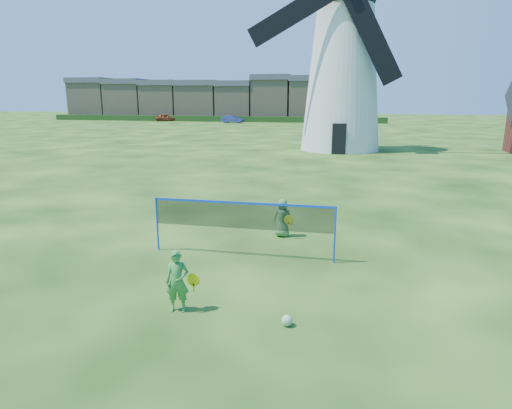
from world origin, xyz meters
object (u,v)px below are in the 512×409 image
(badminton_net, at_px, (242,216))
(play_ball, at_px, (287,321))
(car_right, at_px, (232,119))
(player_boy, at_px, (283,218))
(car_left, at_px, (166,118))
(player_girl, at_px, (178,281))
(windmill, at_px, (343,66))

(badminton_net, xyz_separation_m, play_ball, (1.73, -3.53, -1.03))
(car_right, bearing_deg, player_boy, -149.86)
(badminton_net, height_order, car_right, badminton_net)
(play_ball, bearing_deg, car_left, 114.86)
(car_left, bearing_deg, play_ball, -178.38)
(badminton_net, distance_m, play_ball, 4.06)
(car_left, distance_m, car_right, 13.90)
(play_ball, relative_size, car_right, 0.06)
(player_boy, distance_m, car_left, 70.29)
(player_boy, xyz_separation_m, car_right, (-17.41, 59.81, 0.04))
(player_girl, bearing_deg, player_boy, 63.71)
(windmill, xyz_separation_m, car_left, (-32.16, 38.95, -6.11))
(windmill, relative_size, car_left, 5.18)
(car_left, bearing_deg, windmill, -163.69)
(windmill, distance_m, car_left, 50.87)
(badminton_net, distance_m, car_right, 63.97)
(windmill, bearing_deg, badminton_net, -94.56)
(badminton_net, relative_size, player_boy, 4.16)
(badminton_net, bearing_deg, play_ball, -63.90)
(windmill, distance_m, car_right, 40.67)
(player_boy, xyz_separation_m, car_left, (-30.90, 63.14, 0.04))
(badminton_net, relative_size, play_ball, 22.95)
(player_boy, height_order, car_left, car_left)
(car_right, bearing_deg, car_left, 90.04)
(player_girl, distance_m, play_ball, 2.34)
(windmill, xyz_separation_m, player_girl, (-2.63, -29.54, -6.11))
(player_boy, xyz_separation_m, play_ball, (0.90, -5.50, -0.50))
(badminton_net, bearing_deg, player_girl, -99.19)
(windmill, height_order, car_left, windmill)
(car_left, bearing_deg, badminton_net, -178.45)
(badminton_net, distance_m, player_boy, 2.20)
(player_boy, bearing_deg, badminton_net, 69.82)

